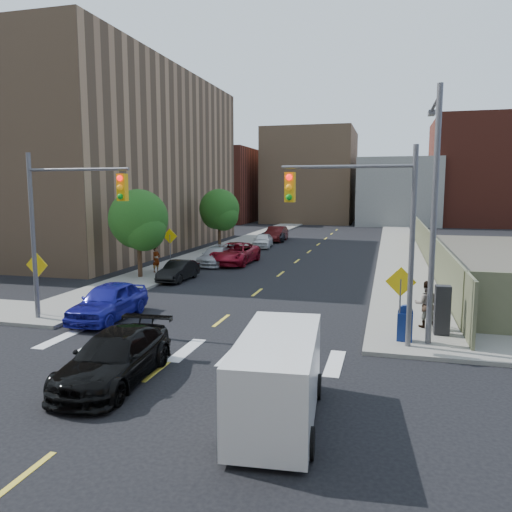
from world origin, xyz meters
The scene contains 30 objects.
ground centered at (0.00, 0.00, 0.00)m, with size 160.00×160.00×0.00m, color black.
sidewalk_nw centered at (-7.75, 41.50, 0.07)m, with size 3.50×73.00×0.15m, color gray.
sidewalk_ne centered at (7.75, 41.50, 0.07)m, with size 3.50×73.00×0.15m, color gray.
fence_north centered at (9.60, 28.00, 1.25)m, with size 0.12×44.00×2.50m, color #616244.
building_nw centered at (-22.00, 30.00, 8.00)m, with size 22.00×30.00×16.00m, color #8C6B4C.
bg_bldg_west centered at (-22.00, 70.00, 6.00)m, with size 14.00×18.00×12.00m, color #592319.
bg_bldg_midwest centered at (-6.00, 72.00, 7.50)m, with size 14.00×16.00×15.00m, color #8C6B4C.
bg_bldg_center centered at (8.00, 70.00, 5.00)m, with size 12.00×16.00×10.00m, color gray.
bg_bldg_east centered at (22.00, 72.00, 8.00)m, with size 18.00×18.00×16.00m, color #592319.
signal_nw centered at (-5.98, 6.00, 4.53)m, with size 4.59×0.30×7.00m.
signal_ne centered at (5.98, 6.00, 4.53)m, with size 4.59×0.30×7.00m.
streetlight_ne centered at (8.20, 6.90, 5.22)m, with size 0.25×3.70×9.00m.
warn_sign_nw centered at (-7.80, 6.50, 1.99)m, with size 1.06×0.06×2.83m.
warn_sign_ne centered at (7.20, 6.50, 1.99)m, with size 1.06×0.06×2.83m.
warn_sign_midwest centered at (-7.80, 20.00, 1.99)m, with size 1.06×0.06×2.83m.
tree_west_near centered at (-8.00, 16.05, 3.48)m, with size 3.66×3.64×5.52m.
tree_west_far centered at (-8.00, 31.05, 3.48)m, with size 3.66×3.64×5.52m.
parked_car_blue centered at (-4.72, 7.00, 0.78)m, with size 1.85×4.60×1.57m, color navy.
parked_car_black centered at (-5.50, 16.09, 0.61)m, with size 1.29×3.69×1.21m, color black.
parked_car_red centered at (-4.20, 23.44, 0.78)m, with size 2.60×5.63×1.57m, color maroon.
parked_car_silver centered at (-5.38, 22.59, 0.65)m, with size 1.83×4.50×1.31m, color #ABADB3.
parked_car_white centered at (-4.67, 33.82, 0.69)m, with size 1.62×4.02×1.37m, color silver.
parked_car_maroon centered at (-4.70, 39.64, 0.79)m, with size 1.67×4.79×1.58m, color #3B0B0C.
parked_car_grey centered at (-4.96, 40.09, 0.73)m, with size 2.42×5.25×1.46m, color black.
black_sedan centered at (-0.80, 0.87, 0.72)m, with size 2.01×4.94×1.43m, color black.
cargo_van centered at (4.27, -0.21, 1.12)m, with size 2.26×4.78×2.12m.
mailbox centered at (7.40, 6.60, 0.78)m, with size 0.55×0.44×1.30m.
payphone centered at (8.75, 7.77, 1.07)m, with size 0.55×0.45×1.85m, color black.
pedestrian_west centered at (-7.80, 17.81, 0.99)m, with size 0.61×0.40×1.68m, color gray.
pedestrian_east centered at (8.24, 8.63, 1.07)m, with size 0.90×0.70×1.85m, color gray.
Camera 1 is at (6.70, -11.48, 5.56)m, focal length 35.00 mm.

